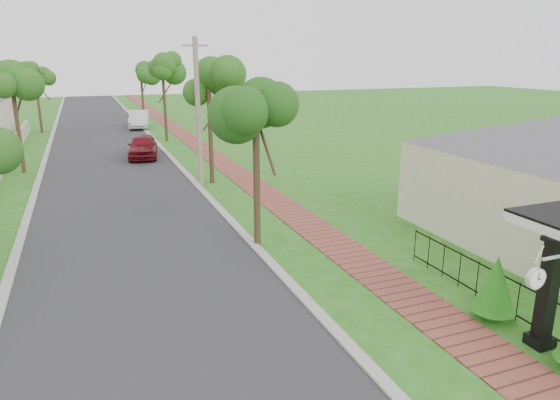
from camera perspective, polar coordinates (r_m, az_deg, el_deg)
ground at (r=10.78m, az=5.97°, el=-18.27°), size 160.00×160.00×0.00m
road at (r=28.53m, az=-18.53°, el=2.91°), size 7.00×120.00×0.02m
kerb_right at (r=28.92m, az=-11.30°, el=3.60°), size 0.30×120.00×0.10m
kerb_left at (r=28.60m, az=-25.82°, el=2.16°), size 0.30×120.00×0.10m
sidewalk at (r=29.47m, az=-6.32°, el=4.04°), size 1.50×120.00×0.03m
porch_post at (r=12.18m, az=28.16°, el=-9.93°), size 0.48×0.48×2.52m
picket_fence at (r=13.25m, az=25.56°, el=-10.32°), size 0.03×8.02×1.00m
street_trees at (r=34.75m, az=-19.71°, el=12.59°), size 10.70×37.65×5.89m
parked_car_red at (r=32.39m, az=-15.41°, el=5.94°), size 2.31×4.41×1.43m
parked_car_white at (r=46.44m, az=-15.81°, el=8.85°), size 2.28×4.75×1.50m
near_tree at (r=15.77m, az=-2.79°, el=9.91°), size 2.15×2.15×5.51m
utility_pole at (r=24.36m, az=-9.34°, el=9.88°), size 1.20×0.24×6.98m
station_clock at (r=11.01m, az=27.33°, el=-7.79°), size 1.07×0.13×0.62m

